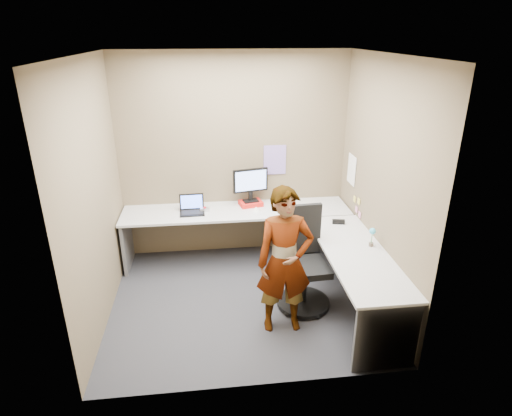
{
  "coord_description": "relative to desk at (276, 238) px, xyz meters",
  "views": [
    {
      "loc": [
        -0.36,
        -4.17,
        2.91
      ],
      "look_at": [
        0.17,
        0.25,
        1.05
      ],
      "focal_mm": 30.0,
      "sensor_mm": 36.0,
      "label": 1
    }
  ],
  "objects": [
    {
      "name": "sticky_note_b",
      "position": [
        1.05,
        0.21,
        0.23
      ],
      "size": [
        0.01,
        0.07,
        0.07
      ],
      "primitive_type": "cube",
      "color": "pink",
      "rests_on": "wall_right"
    },
    {
      "name": "ground",
      "position": [
        -0.44,
        -0.39,
        -0.59
      ],
      "size": [
        3.0,
        3.0,
        0.0
      ],
      "primitive_type": "plane",
      "color": "#28292E",
      "rests_on": "ground"
    },
    {
      "name": "paper_ream",
      "position": [
        -0.23,
        0.73,
        0.17
      ],
      "size": [
        0.33,
        0.27,
        0.06
      ],
      "primitive_type": "cube",
      "rotation": [
        0.0,
        0.0,
        0.21
      ],
      "color": "red",
      "rests_on": "desk"
    },
    {
      "name": "sticky_note_d",
      "position": [
        1.05,
        0.31,
        0.33
      ],
      "size": [
        0.01,
        0.07,
        0.07
      ],
      "primitive_type": "cube",
      "color": "#F2E059",
      "rests_on": "wall_right"
    },
    {
      "name": "person",
      "position": [
        -0.07,
        -0.9,
        0.19
      ],
      "size": [
        0.57,
        0.37,
        1.56
      ],
      "primitive_type": "imported",
      "rotation": [
        0.0,
        0.0,
        0.0
      ],
      "color": "#999399",
      "rests_on": "ground"
    },
    {
      "name": "flower",
      "position": [
        0.94,
        -0.59,
        0.28
      ],
      "size": [
        0.07,
        0.07,
        0.22
      ],
      "color": "brown",
      "rests_on": "desk"
    },
    {
      "name": "sticky_note_c",
      "position": [
        1.05,
        0.09,
        0.21
      ],
      "size": [
        0.01,
        0.07,
        0.07
      ],
      "primitive_type": "cube",
      "color": "pink",
      "rests_on": "wall_right"
    },
    {
      "name": "laptop",
      "position": [
        -1.01,
        0.59,
        0.2
      ],
      "size": [
        0.32,
        0.27,
        0.22
      ],
      "rotation": [
        0.0,
        0.0,
        0.04
      ],
      "color": "black",
      "rests_on": "desk"
    },
    {
      "name": "sticky_note_a",
      "position": [
        1.05,
        0.16,
        0.36
      ],
      "size": [
        0.01,
        0.07,
        0.07
      ],
      "primitive_type": "cube",
      "color": "#F2E059",
      "rests_on": "wall_right"
    },
    {
      "name": "ceiling",
      "position": [
        -0.44,
        -0.39,
        2.11
      ],
      "size": [
        3.0,
        3.0,
        0.0
      ],
      "primitive_type": "plane",
      "rotation": [
        3.14,
        0.0,
        0.0
      ],
      "color": "white",
      "rests_on": "wall_back"
    },
    {
      "name": "stapler",
      "position": [
        0.76,
        0.01,
        0.17
      ],
      "size": [
        0.15,
        0.07,
        0.05
      ],
      "primitive_type": "cube",
      "rotation": [
        0.0,
        0.0,
        -0.19
      ],
      "color": "black",
      "rests_on": "desk"
    },
    {
      "name": "office_chair",
      "position": [
        0.22,
        -0.5,
        -0.13
      ],
      "size": [
        0.6,
        0.6,
        1.13
      ],
      "rotation": [
        0.0,
        0.0,
        0.07
      ],
      "color": "black",
      "rests_on": "ground"
    },
    {
      "name": "calendar_white",
      "position": [
        1.05,
        0.51,
        0.66
      ],
      "size": [
        0.01,
        0.28,
        0.38
      ],
      "primitive_type": "cube",
      "color": "white",
      "rests_on": "wall_right"
    },
    {
      "name": "wall_back",
      "position": [
        -0.44,
        0.91,
        0.76
      ],
      "size": [
        3.0,
        0.0,
        3.0
      ],
      "primitive_type": "plane",
      "rotation": [
        1.57,
        0.0,
        0.0
      ],
      "color": "brown",
      "rests_on": "ground"
    },
    {
      "name": "wall_left",
      "position": [
        -1.94,
        -0.39,
        0.76
      ],
      "size": [
        0.0,
        2.7,
        2.7
      ],
      "primitive_type": "plane",
      "rotation": [
        1.57,
        0.0,
        1.57
      ],
      "color": "brown",
      "rests_on": "ground"
    },
    {
      "name": "calendar_purple",
      "position": [
        0.11,
        0.9,
        0.71
      ],
      "size": [
        0.3,
        0.01,
        0.4
      ],
      "primitive_type": "cube",
      "color": "#846BB7",
      "rests_on": "wall_back"
    },
    {
      "name": "monitor",
      "position": [
        -0.23,
        0.74,
        0.46
      ],
      "size": [
        0.47,
        0.18,
        0.45
      ],
      "rotation": [
        0.0,
        0.0,
        0.21
      ],
      "color": "black",
      "rests_on": "paper_ream"
    },
    {
      "name": "origami",
      "position": [
        -0.18,
        0.52,
        0.17
      ],
      "size": [
        0.1,
        0.1,
        0.06
      ],
      "primitive_type": "cone",
      "color": "white",
      "rests_on": "desk"
    },
    {
      "name": "desk",
      "position": [
        0.0,
        0.0,
        0.0
      ],
      "size": [
        2.98,
        2.58,
        0.73
      ],
      "color": "silver",
      "rests_on": "ground"
    },
    {
      "name": "trackball_mouse",
      "position": [
        -0.85,
        0.6,
        0.17
      ],
      "size": [
        0.12,
        0.08,
        0.07
      ],
      "color": "#B7B7BC",
      "rests_on": "desk"
    },
    {
      "name": "wall_right",
      "position": [
        1.06,
        -0.39,
        0.76
      ],
      "size": [
        0.0,
        2.7,
        2.7
      ],
      "primitive_type": "plane",
      "rotation": [
        1.57,
        0.0,
        -1.57
      ],
      "color": "brown",
      "rests_on": "ground"
    }
  ]
}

